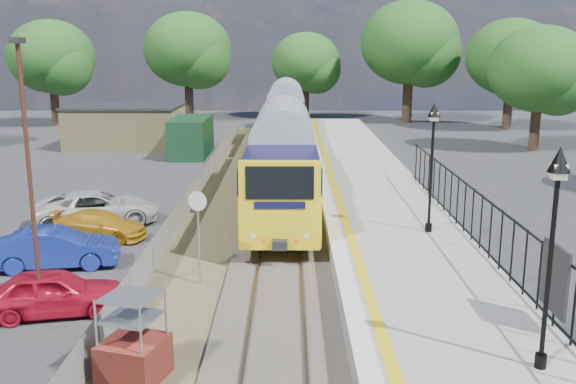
{
  "coord_description": "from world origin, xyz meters",
  "views": [
    {
      "loc": [
        0.34,
        -16.1,
        7.35
      ],
      "look_at": [
        0.26,
        7.53,
        2.0
      ],
      "focal_mm": 40.0,
      "sensor_mm": 36.0,
      "label": 1
    }
  ],
  "objects_px": {
    "car_blue": "(56,248)",
    "car_yellow": "(100,225)",
    "car_red": "(53,292)",
    "car_white": "(96,208)",
    "speed_sign": "(198,221)",
    "victorian_lamp_south": "(555,208)",
    "train": "(285,127)",
    "brick_plinth": "(133,340)",
    "victorian_lamp_north": "(433,137)",
    "carpark_lamp": "(29,167)"
  },
  "relations": [
    {
      "from": "car_red",
      "to": "car_yellow",
      "type": "relative_size",
      "value": 1.02
    },
    {
      "from": "brick_plinth",
      "to": "carpark_lamp",
      "type": "relative_size",
      "value": 0.27
    },
    {
      "from": "victorian_lamp_south",
      "to": "car_red",
      "type": "distance_m",
      "value": 13.21
    },
    {
      "from": "speed_sign",
      "to": "car_white",
      "type": "distance_m",
      "value": 8.95
    },
    {
      "from": "car_blue",
      "to": "car_yellow",
      "type": "height_order",
      "value": "car_blue"
    },
    {
      "from": "car_blue",
      "to": "victorian_lamp_south",
      "type": "bearing_deg",
      "value": -134.07
    },
    {
      "from": "speed_sign",
      "to": "victorian_lamp_south",
      "type": "bearing_deg",
      "value": -21.14
    },
    {
      "from": "victorian_lamp_south",
      "to": "carpark_lamp",
      "type": "relative_size",
      "value": 0.61
    },
    {
      "from": "victorian_lamp_north",
      "to": "brick_plinth",
      "type": "height_order",
      "value": "victorian_lamp_north"
    },
    {
      "from": "brick_plinth",
      "to": "train",
      "type": "bearing_deg",
      "value": 83.52
    },
    {
      "from": "train",
      "to": "car_red",
      "type": "xyz_separation_m",
      "value": [
        -6.29,
        -24.05,
        -1.69
      ]
    },
    {
      "from": "carpark_lamp",
      "to": "car_white",
      "type": "relative_size",
      "value": 1.46
    },
    {
      "from": "victorian_lamp_south",
      "to": "train",
      "type": "distance_m",
      "value": 29.37
    },
    {
      "from": "speed_sign",
      "to": "car_white",
      "type": "xyz_separation_m",
      "value": [
        -5.32,
        7.07,
        -1.39
      ]
    },
    {
      "from": "victorian_lamp_south",
      "to": "car_blue",
      "type": "relative_size",
      "value": 1.11
    },
    {
      "from": "victorian_lamp_north",
      "to": "car_yellow",
      "type": "height_order",
      "value": "victorian_lamp_north"
    },
    {
      "from": "victorian_lamp_south",
      "to": "speed_sign",
      "type": "relative_size",
      "value": 1.5
    },
    {
      "from": "speed_sign",
      "to": "carpark_lamp",
      "type": "height_order",
      "value": "carpark_lamp"
    },
    {
      "from": "train",
      "to": "brick_plinth",
      "type": "distance_m",
      "value": 27.96
    },
    {
      "from": "brick_plinth",
      "to": "carpark_lamp",
      "type": "xyz_separation_m",
      "value": [
        -3.33,
        3.28,
        3.29
      ]
    },
    {
      "from": "car_blue",
      "to": "car_white",
      "type": "relative_size",
      "value": 0.8
    },
    {
      "from": "car_blue",
      "to": "car_yellow",
      "type": "xyz_separation_m",
      "value": [
        0.51,
        3.42,
        -0.14
      ]
    },
    {
      "from": "train",
      "to": "car_yellow",
      "type": "bearing_deg",
      "value": -113.05
    },
    {
      "from": "car_red",
      "to": "car_white",
      "type": "xyz_separation_m",
      "value": [
        -1.54,
        9.29,
        0.07
      ]
    },
    {
      "from": "victorian_lamp_north",
      "to": "brick_plinth",
      "type": "distance_m",
      "value": 12.76
    },
    {
      "from": "car_white",
      "to": "brick_plinth",
      "type": "bearing_deg",
      "value": -178.73
    },
    {
      "from": "brick_plinth",
      "to": "speed_sign",
      "type": "distance_m",
      "value": 6.06
    },
    {
      "from": "brick_plinth",
      "to": "speed_sign",
      "type": "relative_size",
      "value": 0.68
    },
    {
      "from": "car_white",
      "to": "victorian_lamp_north",
      "type": "bearing_deg",
      "value": -125.54
    },
    {
      "from": "speed_sign",
      "to": "car_white",
      "type": "relative_size",
      "value": 0.59
    },
    {
      "from": "brick_plinth",
      "to": "car_red",
      "type": "bearing_deg",
      "value": 130.25
    },
    {
      "from": "car_red",
      "to": "car_yellow",
      "type": "distance_m",
      "value": 7.4
    },
    {
      "from": "car_red",
      "to": "car_white",
      "type": "bearing_deg",
      "value": -3.05
    },
    {
      "from": "victorian_lamp_south",
      "to": "car_blue",
      "type": "height_order",
      "value": "victorian_lamp_south"
    },
    {
      "from": "carpark_lamp",
      "to": "victorian_lamp_south",
      "type": "bearing_deg",
      "value": -19.78
    },
    {
      "from": "carpark_lamp",
      "to": "car_white",
      "type": "height_order",
      "value": "carpark_lamp"
    },
    {
      "from": "victorian_lamp_north",
      "to": "car_red",
      "type": "relative_size",
      "value": 1.2
    },
    {
      "from": "victorian_lamp_south",
      "to": "car_yellow",
      "type": "bearing_deg",
      "value": 136.2
    },
    {
      "from": "car_blue",
      "to": "speed_sign",
      "type": "bearing_deg",
      "value": -119.09
    },
    {
      "from": "victorian_lamp_north",
      "to": "car_blue",
      "type": "xyz_separation_m",
      "value": [
        -12.92,
        -1.34,
        -3.61
      ]
    },
    {
      "from": "speed_sign",
      "to": "train",
      "type": "bearing_deg",
      "value": 103.33
    },
    {
      "from": "car_blue",
      "to": "car_yellow",
      "type": "distance_m",
      "value": 3.46
    },
    {
      "from": "brick_plinth",
      "to": "car_blue",
      "type": "distance_m",
      "value": 8.85
    },
    {
      "from": "victorian_lamp_north",
      "to": "car_blue",
      "type": "bearing_deg",
      "value": -174.1
    },
    {
      "from": "victorian_lamp_south",
      "to": "carpark_lamp",
      "type": "xyz_separation_m",
      "value": [
        -11.98,
        4.31,
        -0.0
      ]
    },
    {
      "from": "carpark_lamp",
      "to": "car_blue",
      "type": "distance_m",
      "value": 5.77
    },
    {
      "from": "victorian_lamp_south",
      "to": "brick_plinth",
      "type": "bearing_deg",
      "value": 173.2
    },
    {
      "from": "speed_sign",
      "to": "carpark_lamp",
      "type": "relative_size",
      "value": 0.4
    },
    {
      "from": "speed_sign",
      "to": "car_yellow",
      "type": "height_order",
      "value": "speed_sign"
    },
    {
      "from": "victorian_lamp_north",
      "to": "car_yellow",
      "type": "relative_size",
      "value": 1.23
    }
  ]
}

